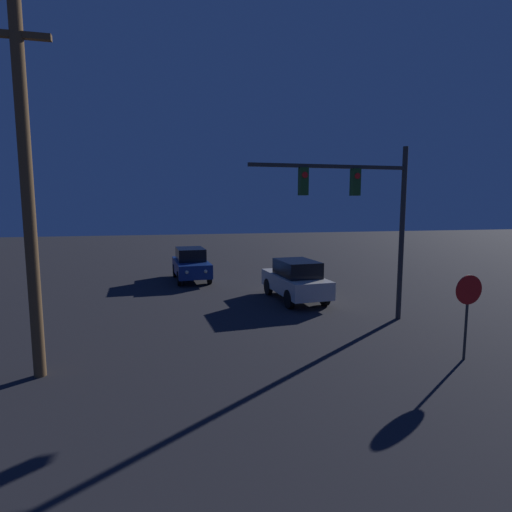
{
  "coord_description": "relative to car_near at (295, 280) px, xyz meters",
  "views": [
    {
      "loc": [
        -3.35,
        1.79,
        4.09
      ],
      "look_at": [
        0.0,
        16.23,
        2.22
      ],
      "focal_mm": 28.0,
      "sensor_mm": 36.0,
      "label": 1
    }
  ],
  "objects": [
    {
      "name": "traffic_signal_mast",
      "position": [
        1.26,
        -3.59,
        3.21
      ],
      "size": [
        5.68,
        0.3,
        6.13
      ],
      "color": "#2D2D2D",
      "rests_on": "ground_plane"
    },
    {
      "name": "car_far",
      "position": [
        -4.1,
        5.79,
        0.0
      ],
      "size": [
        1.94,
        4.35,
        1.77
      ],
      "rotation": [
        0.0,
        0.0,
        3.2
      ],
      "color": "navy",
      "rests_on": "ground_plane"
    },
    {
      "name": "stop_sign",
      "position": [
        2.23,
        -7.49,
        0.7
      ],
      "size": [
        0.78,
        0.07,
        2.3
      ],
      "color": "#2D2D2D",
      "rests_on": "ground_plane"
    },
    {
      "name": "utility_pole",
      "position": [
        -8.53,
        -6.04,
        3.55
      ],
      "size": [
        1.41,
        0.28,
        8.66
      ],
      "color": "brown",
      "rests_on": "ground_plane"
    },
    {
      "name": "car_near",
      "position": [
        0.0,
        0.0,
        0.0
      ],
      "size": [
        2.0,
        4.37,
        1.77
      ],
      "rotation": [
        0.0,
        0.0,
        0.07
      ],
      "color": "beige",
      "rests_on": "ground_plane"
    }
  ]
}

